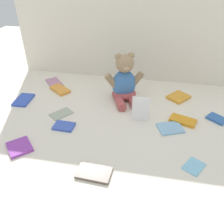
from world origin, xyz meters
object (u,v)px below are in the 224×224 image
object	(u,v)px
book_case_1	(64,126)
teddy_bear	(124,83)
book_case_3	(23,100)
book_case_7	(178,97)
book_case_6	(217,119)
book_case_0	(194,166)
book_case_12	(20,147)
book_case_9	(61,113)
book_case_2	(141,109)
book_case_10	(54,83)
book_case_4	(94,173)
book_case_8	(183,120)
book_case_5	(170,128)
book_case_11	(60,90)

from	to	relation	value
book_case_1	teddy_bear	bearing A→B (deg)	144.74
book_case_3	book_case_7	world-z (taller)	book_case_7
book_case_1	book_case_6	xyz separation A→B (m)	(0.77, 0.21, 0.00)
book_case_0	book_case_12	world-z (taller)	book_case_12
book_case_7	book_case_9	size ratio (longest dim) A/B	1.03
book_case_1	book_case_2	size ratio (longest dim) A/B	0.75
teddy_bear	book_case_10	bearing A→B (deg)	147.02
teddy_bear	book_case_1	bearing A→B (deg)	-147.73
book_case_10	book_case_4	bearing A→B (deg)	-99.48
book_case_10	book_case_12	world-z (taller)	book_case_12
book_case_0	book_case_9	world-z (taller)	same
book_case_1	book_case_10	world-z (taller)	book_case_1
book_case_9	book_case_12	world-z (taller)	book_case_12
teddy_bear	book_case_9	bearing A→B (deg)	-164.25
book_case_8	book_case_5	bearing A→B (deg)	158.52
book_case_12	book_case_9	bearing A→B (deg)	30.75
book_case_2	book_case_10	world-z (taller)	book_case_2
book_case_0	book_case_10	xyz separation A→B (m)	(-0.86, 0.60, 0.00)
teddy_bear	book_case_1	size ratio (longest dim) A/B	2.75
book_case_3	book_case_6	distance (m)	1.10
book_case_2	book_case_8	distance (m)	0.23
book_case_3	book_case_7	xyz separation A→B (m)	(0.91, 0.20, 0.00)
book_case_0	book_case_10	distance (m)	1.05
teddy_bear	book_case_4	size ratio (longest dim) A/B	2.06
book_case_0	book_case_2	distance (m)	0.39
book_case_6	book_case_8	size ratio (longest dim) A/B	0.71
teddy_bear	book_case_3	world-z (taller)	teddy_bear
teddy_bear	book_case_3	distance (m)	0.61
book_case_2	book_case_4	bearing A→B (deg)	-108.22
book_case_8	book_case_11	xyz separation A→B (m)	(-0.75, 0.20, 0.00)
book_case_0	book_case_5	world-z (taller)	book_case_5
book_case_5	book_case_1	bearing A→B (deg)	77.21
book_case_2	book_case_5	xyz separation A→B (m)	(0.16, -0.05, -0.06)
book_case_3	teddy_bear	bearing A→B (deg)	11.03
book_case_10	book_case_8	bearing A→B (deg)	-61.16
book_case_4	book_case_9	xyz separation A→B (m)	(-0.28, 0.38, -0.00)
book_case_3	book_case_9	size ratio (longest dim) A/B	1.18
book_case_4	book_case_2	bearing A→B (deg)	-16.63
book_case_4	book_case_5	xyz separation A→B (m)	(0.30, 0.36, -0.00)
book_case_8	book_case_1	bearing A→B (deg)	124.67
book_case_4	book_case_7	world-z (taller)	book_case_7
book_case_1	book_case_3	world-z (taller)	same
book_case_5	book_case_11	distance (m)	0.74
book_case_9	book_case_12	distance (m)	0.31
book_case_3	book_case_6	xyz separation A→B (m)	(1.10, 0.01, 0.00)
book_case_5	book_case_6	world-z (taller)	book_case_6
book_case_8	book_case_9	xyz separation A→B (m)	(-0.65, -0.05, -0.00)
teddy_bear	book_case_2	xyz separation A→B (m)	(0.12, -0.20, -0.04)
book_case_4	book_case_12	bearing A→B (deg)	80.37
book_case_9	book_case_10	xyz separation A→B (m)	(-0.18, 0.34, 0.00)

